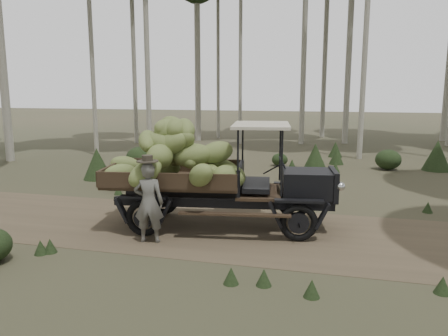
% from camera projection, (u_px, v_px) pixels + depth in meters
% --- Properties ---
extents(ground, '(120.00, 120.00, 0.00)m').
position_uv_depth(ground, '(281.00, 235.00, 10.00)').
color(ground, '#473D2B').
rests_on(ground, ground).
extents(dirt_track, '(70.00, 4.00, 0.01)m').
position_uv_depth(dirt_track, '(281.00, 235.00, 10.00)').
color(dirt_track, brown).
rests_on(dirt_track, ground).
extents(banana_truck, '(5.83, 3.07, 2.76)m').
position_uv_depth(banana_truck, '(196.00, 161.00, 10.30)').
color(banana_truck, black).
rests_on(banana_truck, ground).
extents(farmer, '(0.71, 0.55, 1.92)m').
position_uv_depth(farmer, '(149.00, 202.00, 9.37)').
color(farmer, '#5A5852').
rests_on(farmer, ground).
extents(undergrowth, '(25.28, 21.85, 1.39)m').
position_uv_depth(undergrowth, '(379.00, 210.00, 10.22)').
color(undergrowth, '#233319').
rests_on(undergrowth, ground).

